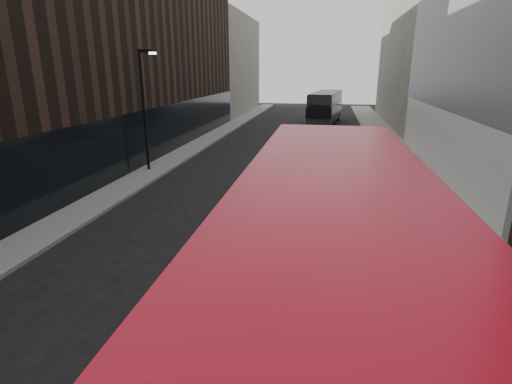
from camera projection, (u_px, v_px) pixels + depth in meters
The scene contains 11 objects.
sidewalk_right at pixel (398, 156), 28.58m from camera, with size 3.00×80.00×0.15m, color slate.
sidewalk_left at pixel (191, 149), 31.21m from camera, with size 2.00×80.00×0.15m, color slate.
building_victorian at pixel (417, 34), 42.93m from camera, with size 6.50×24.00×21.00m.
building_left_mid at pixel (168, 58), 34.45m from camera, with size 5.00×24.00×14.00m, color black.
building_left_far at pixel (229, 65), 55.28m from camera, with size 5.00×20.00×13.00m, color #67635B.
street_lamp at pixel (145, 103), 23.45m from camera, with size 1.06×0.22×7.00m.
red_bus at pixel (330, 346), 5.20m from camera, with size 2.92×11.86×4.76m.
grey_bus at pixel (326, 107), 45.25m from camera, with size 3.90×11.35×3.60m.
car_a at pixel (289, 174), 21.76m from camera, with size 1.47×3.65×1.24m, color black.
car_b at pixel (318, 167), 23.19m from camera, with size 1.36×3.89×1.28m, color #95999D.
car_c at pixel (330, 140), 31.54m from camera, with size 2.00×4.91×1.43m, color black.
Camera 1 is at (2.50, -4.41, 6.11)m, focal length 28.00 mm.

